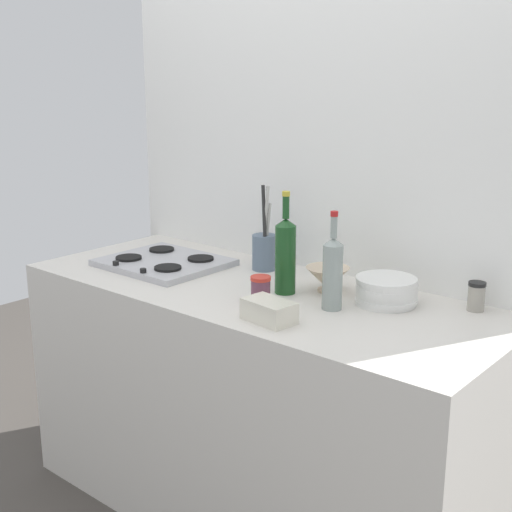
{
  "coord_description": "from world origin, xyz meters",
  "views": [
    {
      "loc": [
        1.53,
        -1.81,
        1.65
      ],
      "look_at": [
        0.0,
        0.0,
        1.02
      ],
      "focal_mm": 49.25,
      "sensor_mm": 36.0,
      "label": 1
    }
  ],
  "objects_px": {
    "butter_dish": "(269,311)",
    "mixing_bowl": "(328,278)",
    "condiment_jar_front": "(261,289)",
    "stovetop_hob": "(165,262)",
    "wine_bottle_mid_left": "(285,254)",
    "utensil_crock": "(264,249)",
    "plate_stack": "(386,291)",
    "wine_bottle_leftmost": "(333,272)",
    "condiment_jar_rear": "(476,296)"
  },
  "relations": [
    {
      "from": "butter_dish",
      "to": "mixing_bowl",
      "type": "bearing_deg",
      "value": 95.44
    },
    {
      "from": "condiment_jar_front",
      "to": "stovetop_hob",
      "type": "bearing_deg",
      "value": 169.51
    },
    {
      "from": "wine_bottle_mid_left",
      "to": "utensil_crock",
      "type": "relative_size",
      "value": 1.07
    },
    {
      "from": "utensil_crock",
      "to": "plate_stack",
      "type": "bearing_deg",
      "value": -5.81
    },
    {
      "from": "wine_bottle_leftmost",
      "to": "butter_dish",
      "type": "bearing_deg",
      "value": -110.19
    },
    {
      "from": "mixing_bowl",
      "to": "utensil_crock",
      "type": "bearing_deg",
      "value": 168.16
    },
    {
      "from": "plate_stack",
      "to": "butter_dish",
      "type": "bearing_deg",
      "value": -116.59
    },
    {
      "from": "wine_bottle_leftmost",
      "to": "condiment_jar_front",
      "type": "distance_m",
      "value": 0.25
    },
    {
      "from": "wine_bottle_mid_left",
      "to": "condiment_jar_front",
      "type": "distance_m",
      "value": 0.16
    },
    {
      "from": "stovetop_hob",
      "to": "wine_bottle_leftmost",
      "type": "distance_m",
      "value": 0.81
    },
    {
      "from": "plate_stack",
      "to": "wine_bottle_mid_left",
      "type": "height_order",
      "value": "wine_bottle_mid_left"
    },
    {
      "from": "wine_bottle_mid_left",
      "to": "condiment_jar_rear",
      "type": "relative_size",
      "value": 3.73
    },
    {
      "from": "wine_bottle_leftmost",
      "to": "condiment_jar_front",
      "type": "height_order",
      "value": "wine_bottle_leftmost"
    },
    {
      "from": "utensil_crock",
      "to": "condiment_jar_front",
      "type": "bearing_deg",
      "value": -52.21
    },
    {
      "from": "utensil_crock",
      "to": "butter_dish",
      "type": "bearing_deg",
      "value": -49.04
    },
    {
      "from": "wine_bottle_mid_left",
      "to": "mixing_bowl",
      "type": "distance_m",
      "value": 0.17
    },
    {
      "from": "plate_stack",
      "to": "condiment_jar_front",
      "type": "relative_size",
      "value": 2.3
    },
    {
      "from": "wine_bottle_mid_left",
      "to": "condiment_jar_front",
      "type": "xyz_separation_m",
      "value": [
        0.0,
        -0.14,
        -0.09
      ]
    },
    {
      "from": "butter_dish",
      "to": "wine_bottle_leftmost",
      "type": "bearing_deg",
      "value": 69.81
    },
    {
      "from": "plate_stack",
      "to": "utensil_crock",
      "type": "bearing_deg",
      "value": 174.19
    },
    {
      "from": "mixing_bowl",
      "to": "utensil_crock",
      "type": "relative_size",
      "value": 0.46
    },
    {
      "from": "plate_stack",
      "to": "mixing_bowl",
      "type": "bearing_deg",
      "value": -176.33
    },
    {
      "from": "wine_bottle_mid_left",
      "to": "condiment_jar_front",
      "type": "relative_size",
      "value": 3.95
    },
    {
      "from": "stovetop_hob",
      "to": "condiment_jar_rear",
      "type": "distance_m",
      "value": 1.2
    },
    {
      "from": "wine_bottle_leftmost",
      "to": "butter_dish",
      "type": "height_order",
      "value": "wine_bottle_leftmost"
    },
    {
      "from": "wine_bottle_leftmost",
      "to": "wine_bottle_mid_left",
      "type": "xyz_separation_m",
      "value": [
        -0.22,
        0.04,
        0.01
      ]
    },
    {
      "from": "butter_dish",
      "to": "stovetop_hob",
      "type": "bearing_deg",
      "value": 162.27
    },
    {
      "from": "stovetop_hob",
      "to": "condiment_jar_front",
      "type": "bearing_deg",
      "value": -10.49
    },
    {
      "from": "stovetop_hob",
      "to": "utensil_crock",
      "type": "relative_size",
      "value": 1.36
    },
    {
      "from": "plate_stack",
      "to": "mixing_bowl",
      "type": "xyz_separation_m",
      "value": [
        -0.22,
        -0.01,
        0.0
      ]
    },
    {
      "from": "wine_bottle_leftmost",
      "to": "mixing_bowl",
      "type": "distance_m",
      "value": 0.2
    },
    {
      "from": "plate_stack",
      "to": "wine_bottle_leftmost",
      "type": "distance_m",
      "value": 0.21
    },
    {
      "from": "condiment_jar_rear",
      "to": "mixing_bowl",
      "type": "bearing_deg",
      "value": -163.74
    },
    {
      "from": "stovetop_hob",
      "to": "plate_stack",
      "type": "distance_m",
      "value": 0.92
    },
    {
      "from": "condiment_jar_front",
      "to": "condiment_jar_rear",
      "type": "height_order",
      "value": "condiment_jar_rear"
    },
    {
      "from": "wine_bottle_mid_left",
      "to": "condiment_jar_rear",
      "type": "bearing_deg",
      "value": 22.99
    },
    {
      "from": "wine_bottle_leftmost",
      "to": "utensil_crock",
      "type": "xyz_separation_m",
      "value": [
        -0.46,
        0.22,
        -0.04
      ]
    },
    {
      "from": "mixing_bowl",
      "to": "condiment_jar_rear",
      "type": "height_order",
      "value": "condiment_jar_rear"
    },
    {
      "from": "utensil_crock",
      "to": "condiment_jar_front",
      "type": "xyz_separation_m",
      "value": [
        0.24,
        -0.32,
        -0.03
      ]
    },
    {
      "from": "wine_bottle_mid_left",
      "to": "utensil_crock",
      "type": "xyz_separation_m",
      "value": [
        -0.24,
        0.18,
        -0.06
      ]
    },
    {
      "from": "wine_bottle_mid_left",
      "to": "condiment_jar_rear",
      "type": "distance_m",
      "value": 0.64
    },
    {
      "from": "utensil_crock",
      "to": "condiment_jar_rear",
      "type": "relative_size",
      "value": 3.48
    },
    {
      "from": "condiment_jar_rear",
      "to": "condiment_jar_front",
      "type": "bearing_deg",
      "value": -146.54
    },
    {
      "from": "plate_stack",
      "to": "condiment_jar_front",
      "type": "distance_m",
      "value": 0.41
    },
    {
      "from": "wine_bottle_mid_left",
      "to": "plate_stack",
      "type": "bearing_deg",
      "value": 20.37
    },
    {
      "from": "stovetop_hob",
      "to": "condiment_jar_front",
      "type": "height_order",
      "value": "condiment_jar_front"
    },
    {
      "from": "mixing_bowl",
      "to": "condiment_jar_rear",
      "type": "distance_m",
      "value": 0.5
    },
    {
      "from": "plate_stack",
      "to": "condiment_jar_rear",
      "type": "bearing_deg",
      "value": 26.23
    },
    {
      "from": "wine_bottle_mid_left",
      "to": "utensil_crock",
      "type": "bearing_deg",
      "value": 143.37
    },
    {
      "from": "stovetop_hob",
      "to": "wine_bottle_leftmost",
      "type": "relative_size",
      "value": 1.41
    }
  ]
}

